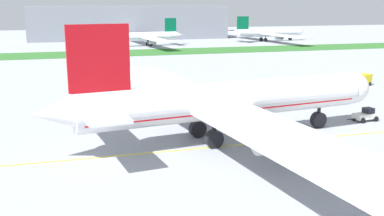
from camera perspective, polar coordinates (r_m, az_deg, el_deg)
The scene contains 11 objects.
ground_plane at distance 68.16m, azimuth 9.43°, elevation -3.82°, with size 600.00×600.00×0.00m, color #9399A0.
apron_taxi_line at distance 66.59m, azimuth 10.10°, elevation -4.25°, with size 280.00×0.36×0.01m, color yellow.
grass_median_strip at distance 185.20m, azimuth -7.00°, elevation 6.97°, with size 320.00×24.00×0.10m, color #2D6628.
airliner_foreground at distance 65.21m, azimuth 3.92°, elevation 0.85°, with size 53.08×84.92×17.15m.
pushback_tug at distance 82.41m, azimuth 21.12°, elevation -0.84°, with size 6.03×2.87×2.25m.
ground_crew_wingwalker_port at distance 68.99m, azimuth 12.19°, elevation -2.88°, with size 0.43×0.50×1.62m.
ground_crew_marshaller_front at distance 77.30m, azimuth 2.65°, elevation -0.85°, with size 0.47×0.49×1.66m.
service_truck_baggage_loader at distance 116.97m, azimuth 20.70°, elevation 3.37°, with size 5.82×4.09×2.82m.
parked_airliner_far_left at distance 213.94m, azimuth -5.95°, elevation 8.96°, with size 38.51×61.37×12.71m.
parked_airliner_far_centre at distance 242.11m, azimuth 9.47°, elevation 9.37°, with size 43.57×70.38×13.05m.
terminal_building at distance 255.11m, azimuth -7.85°, elevation 10.63°, with size 107.63×20.00×18.00m, color gray.
Camera 1 is at (-28.24, -58.83, 19.69)m, focal length 42.16 mm.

